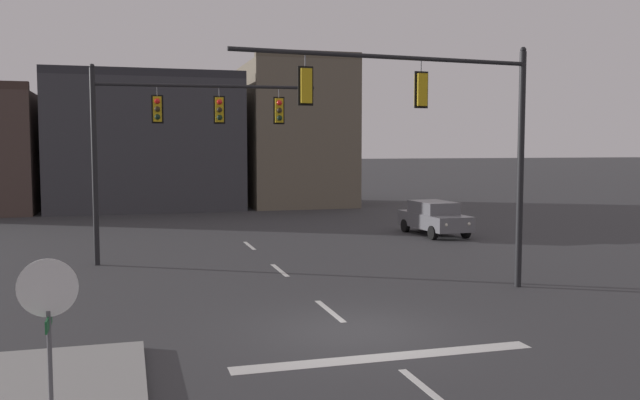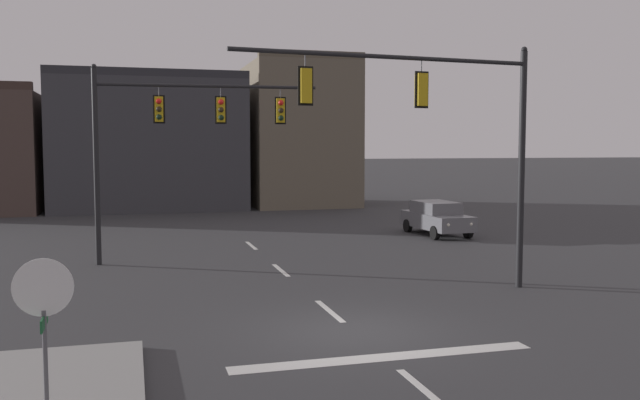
% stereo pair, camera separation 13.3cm
% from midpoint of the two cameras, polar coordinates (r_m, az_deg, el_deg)
% --- Properties ---
extents(ground_plane, '(400.00, 400.00, 0.00)m').
position_cam_midpoint_polar(ground_plane, '(15.94, 3.11, -10.97)').
color(ground_plane, '#353538').
extents(stop_bar_paint, '(6.40, 0.50, 0.01)m').
position_cam_midpoint_polar(stop_bar_paint, '(14.14, 5.77, -13.02)').
color(stop_bar_paint, silver).
rests_on(stop_bar_paint, ground).
extents(lane_centreline, '(0.16, 26.40, 0.01)m').
position_cam_midpoint_polar(lane_centreline, '(17.78, 1.03, -9.31)').
color(lane_centreline, silver).
rests_on(lane_centreline, ground).
extents(signal_mast_near_side, '(8.99, 0.96, 7.20)m').
position_cam_midpoint_polar(signal_mast_near_side, '(19.72, 10.75, 6.54)').
color(signal_mast_near_side, black).
rests_on(signal_mast_near_side, ground).
extents(signal_mast_far_side, '(8.04, 0.76, 7.16)m').
position_cam_midpoint_polar(signal_mast_far_side, '(25.22, -12.43, 5.93)').
color(signal_mast_far_side, black).
rests_on(signal_mast_far_side, ground).
extents(stop_sign, '(0.76, 0.64, 2.83)m').
position_cam_midpoint_polar(stop_sign, '(9.54, -21.85, -8.64)').
color(stop_sign, '#56565B').
rests_on(stop_sign, ground).
extents(car_lot_nearside, '(2.06, 4.52, 1.61)m').
position_cam_midpoint_polar(car_lot_nearside, '(32.96, 9.89, -1.44)').
color(car_lot_nearside, slate).
rests_on(car_lot_nearside, ground).
extents(building_row, '(28.08, 11.39, 10.56)m').
position_cam_midpoint_polar(building_row, '(48.67, -13.24, 4.62)').
color(building_row, '#473833').
rests_on(building_row, ground).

